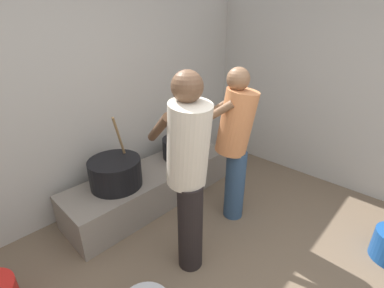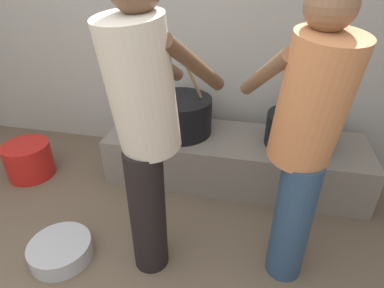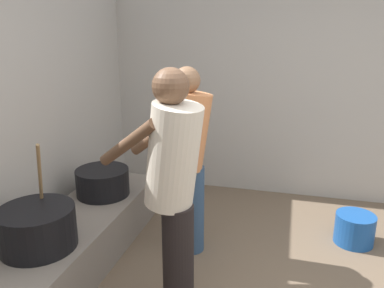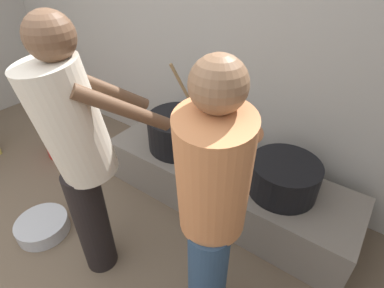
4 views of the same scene
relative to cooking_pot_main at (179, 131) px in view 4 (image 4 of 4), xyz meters
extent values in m
cube|color=#ADA8A0|center=(-0.22, 0.50, 0.60)|extent=(5.31, 0.20, 2.26)
cube|color=slate|center=(0.45, -0.02, -0.33)|extent=(2.00, 0.60, 0.38)
cylinder|color=black|center=(0.00, 0.00, 0.00)|extent=(0.51, 0.51, 0.28)
cylinder|color=#937047|center=(0.09, 0.00, 0.34)|extent=(0.21, 0.19, 0.51)
cylinder|color=black|center=(0.90, -0.01, -0.02)|extent=(0.46, 0.46, 0.24)
cylinder|color=black|center=(0.07, -0.97, -0.14)|extent=(0.20, 0.20, 0.78)
cylinder|color=beige|center=(0.08, -0.94, 0.56)|extent=(0.42, 0.47, 0.66)
sphere|color=brown|center=(0.08, -0.93, 0.97)|extent=(0.21, 0.21, 0.21)
cylinder|color=brown|center=(0.29, -0.77, 0.63)|extent=(0.24, 0.46, 0.36)
cylinder|color=brown|center=(0.04, -0.67, 0.63)|extent=(0.24, 0.46, 0.36)
cylinder|color=navy|center=(0.84, -0.85, -0.15)|extent=(0.20, 0.20, 0.74)
cylinder|color=#D17F4C|center=(0.83, -0.83, 0.52)|extent=(0.43, 0.47, 0.64)
sphere|color=brown|center=(0.82, -0.82, 0.91)|extent=(0.21, 0.21, 0.21)
cylinder|color=brown|center=(0.85, -0.56, 0.58)|extent=(0.26, 0.44, 0.35)
cylinder|color=brown|center=(0.61, -0.68, 0.58)|extent=(0.26, 0.44, 0.35)
cylinder|color=red|center=(-1.22, -0.33, -0.38)|extent=(0.37, 0.37, 0.29)
cylinder|color=#B7B7BC|center=(-0.48, -1.06, -0.47)|extent=(0.37, 0.37, 0.11)
camera|label=1|loc=(-1.12, -2.12, 1.32)|focal=24.69mm
camera|label=2|loc=(0.59, -2.20, 1.06)|focal=29.69mm
camera|label=3|loc=(-1.99, -1.60, 1.29)|focal=36.33mm
camera|label=4|loc=(1.28, -1.60, 1.31)|focal=27.94mm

